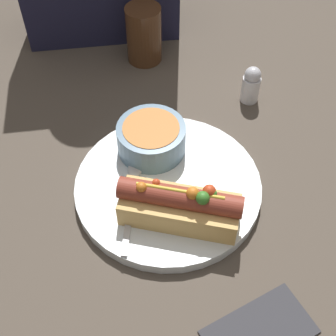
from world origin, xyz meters
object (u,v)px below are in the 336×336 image
Objects in this scene: hot_dog at (180,205)px; spoon at (133,187)px; salt_shaker at (251,85)px; drinking_glass at (142,35)px; soup_bowl at (151,137)px.

hot_dog is 1.05× the size of spoon.
hot_dog is at bearing -123.82° from salt_shaker.
drinking_glass is 0.22m from salt_shaker.
hot_dog is at bearing -88.29° from drinking_glass.
drinking_glass is (0.01, 0.25, 0.01)m from soup_bowl.
hot_dog reaches higher than soup_bowl.
soup_bowl is at bearing 119.93° from hot_dog.
hot_dog is 0.09m from spoon.
salt_shaker is (0.18, 0.11, -0.01)m from soup_bowl.
drinking_glass reaches higher than soup_bowl.
soup_bowl is 0.97× the size of drinking_glass.
spoon is at bearing -98.46° from drinking_glass.
drinking_glass is (-0.01, 0.37, 0.01)m from hot_dog.
spoon is 0.28m from salt_shaker.
salt_shaker is (0.22, 0.18, 0.01)m from spoon.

